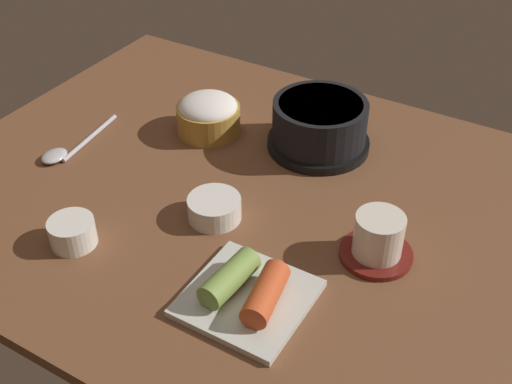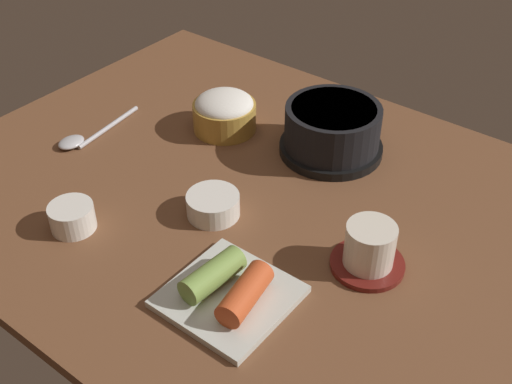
% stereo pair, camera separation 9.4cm
% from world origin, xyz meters
% --- Properties ---
extents(dining_table, '(1.00, 0.76, 0.02)m').
position_xyz_m(dining_table, '(0.00, 0.00, 0.01)').
color(dining_table, brown).
rests_on(dining_table, ground).
extents(stone_pot, '(0.17, 0.17, 0.08)m').
position_xyz_m(stone_pot, '(0.03, 0.17, 0.06)').
color(stone_pot, black).
rests_on(stone_pot, dining_table).
extents(rice_bowl, '(0.11, 0.11, 0.07)m').
position_xyz_m(rice_bowl, '(-0.16, 0.12, 0.05)').
color(rice_bowl, '#B78C38').
rests_on(rice_bowl, dining_table).
extents(tea_cup_with_saucer, '(0.10, 0.10, 0.07)m').
position_xyz_m(tea_cup_with_saucer, '(0.21, -0.03, 0.05)').
color(tea_cup_with_saucer, maroon).
rests_on(tea_cup_with_saucer, dining_table).
extents(banchan_cup_center, '(0.08, 0.08, 0.03)m').
position_xyz_m(banchan_cup_center, '(-0.02, -0.07, 0.04)').
color(banchan_cup_center, white).
rests_on(banchan_cup_center, dining_table).
extents(kimchi_plate, '(0.15, 0.15, 0.04)m').
position_xyz_m(kimchi_plate, '(0.10, -0.18, 0.04)').
color(kimchi_plate, silver).
rests_on(kimchi_plate, dining_table).
extents(side_bowl_near, '(0.06, 0.06, 0.04)m').
position_xyz_m(side_bowl_near, '(-0.16, -0.21, 0.04)').
color(side_bowl_near, white).
rests_on(side_bowl_near, dining_table).
extents(spoon, '(0.04, 0.17, 0.01)m').
position_xyz_m(spoon, '(-0.32, -0.06, 0.03)').
color(spoon, '#B7B7BC').
rests_on(spoon, dining_table).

